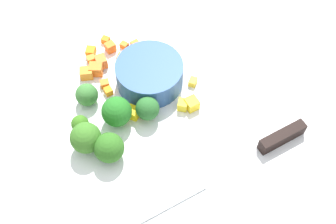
% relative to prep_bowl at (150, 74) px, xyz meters
% --- Properties ---
extents(ground_plane, '(4.00, 4.00, 0.00)m').
position_rel_prep_bowl_xyz_m(ground_plane, '(-0.07, -0.01, -0.03)').
color(ground_plane, '#A1968C').
extents(cutting_board, '(0.53, 0.39, 0.01)m').
position_rel_prep_bowl_xyz_m(cutting_board, '(-0.07, -0.01, -0.03)').
color(cutting_board, white).
rests_on(cutting_board, ground_plane).
extents(prep_bowl, '(0.10, 0.10, 0.04)m').
position_rel_prep_bowl_xyz_m(prep_bowl, '(0.00, 0.00, 0.00)').
color(prep_bowl, '#2C528A').
rests_on(prep_bowl, cutting_board).
extents(chef_knife, '(0.11, 0.34, 0.02)m').
position_rel_prep_bowl_xyz_m(chef_knife, '(-0.16, -0.08, -0.01)').
color(chef_knife, silver).
rests_on(chef_knife, cutting_board).
extents(carrot_dice_0, '(0.02, 0.02, 0.02)m').
position_rel_prep_bowl_xyz_m(carrot_dice_0, '(0.04, 0.08, -0.01)').
color(carrot_dice_0, orange).
rests_on(carrot_dice_0, cutting_board).
extents(carrot_dice_1, '(0.02, 0.02, 0.01)m').
position_rel_prep_bowl_xyz_m(carrot_dice_1, '(0.10, 0.05, -0.01)').
color(carrot_dice_1, orange).
rests_on(carrot_dice_1, cutting_board).
extents(carrot_dice_2, '(0.02, 0.02, 0.01)m').
position_rel_prep_bowl_xyz_m(carrot_dice_2, '(0.08, 0.03, -0.01)').
color(carrot_dice_2, orange).
rests_on(carrot_dice_2, cutting_board).
extents(carrot_dice_3, '(0.01, 0.01, 0.01)m').
position_rel_prep_bowl_xyz_m(carrot_dice_3, '(0.06, 0.08, -0.01)').
color(carrot_dice_3, orange).
rests_on(carrot_dice_3, cutting_board).
extents(carrot_dice_4, '(0.02, 0.02, 0.01)m').
position_rel_prep_bowl_xyz_m(carrot_dice_4, '(0.08, 0.08, -0.01)').
color(carrot_dice_4, orange).
rests_on(carrot_dice_4, cutting_board).
extents(carrot_dice_5, '(0.02, 0.02, 0.01)m').
position_rel_prep_bowl_xyz_m(carrot_dice_5, '(0.05, 0.03, -0.01)').
color(carrot_dice_5, orange).
rests_on(carrot_dice_5, cutting_board).
extents(carrot_dice_6, '(0.02, 0.02, 0.02)m').
position_rel_prep_bowl_xyz_m(carrot_dice_6, '(0.05, 0.07, -0.01)').
color(carrot_dice_6, orange).
rests_on(carrot_dice_6, cutting_board).
extents(carrot_dice_7, '(0.01, 0.01, 0.01)m').
position_rel_prep_bowl_xyz_m(carrot_dice_7, '(0.01, 0.07, -0.01)').
color(carrot_dice_7, orange).
rests_on(carrot_dice_7, cutting_board).
extents(carrot_dice_8, '(0.02, 0.02, 0.02)m').
position_rel_prep_bowl_xyz_m(carrot_dice_8, '(0.03, 0.09, -0.01)').
color(carrot_dice_8, orange).
rests_on(carrot_dice_8, cutting_board).
extents(carrot_dice_9, '(0.02, 0.02, 0.01)m').
position_rel_prep_bowl_xyz_m(carrot_dice_9, '(0.06, 0.00, -0.01)').
color(carrot_dice_9, orange).
rests_on(carrot_dice_9, cutting_board).
extents(carrot_dice_10, '(0.02, 0.02, 0.02)m').
position_rel_prep_bowl_xyz_m(carrot_dice_10, '(0.08, 0.05, -0.01)').
color(carrot_dice_10, orange).
rests_on(carrot_dice_10, cutting_board).
extents(carrot_dice_11, '(0.02, 0.02, 0.01)m').
position_rel_prep_bowl_xyz_m(carrot_dice_11, '(0.08, 0.01, -0.02)').
color(carrot_dice_11, orange).
rests_on(carrot_dice_11, cutting_board).
extents(carrot_dice_12, '(0.01, 0.01, 0.01)m').
position_rel_prep_bowl_xyz_m(carrot_dice_12, '(-0.01, 0.07, -0.01)').
color(carrot_dice_12, orange).
rests_on(carrot_dice_12, cutting_board).
extents(pepper_dice_0, '(0.02, 0.02, 0.02)m').
position_rel_prep_bowl_xyz_m(pepper_dice_0, '(-0.05, 0.04, -0.01)').
color(pepper_dice_0, yellow).
rests_on(pepper_dice_0, cutting_board).
extents(pepper_dice_1, '(0.02, 0.02, 0.01)m').
position_rel_prep_bowl_xyz_m(pepper_dice_1, '(-0.06, -0.04, -0.01)').
color(pepper_dice_1, yellow).
rests_on(pepper_dice_1, cutting_board).
extents(pepper_dice_2, '(0.02, 0.02, 0.01)m').
position_rel_prep_bowl_xyz_m(pepper_dice_2, '(-0.02, -0.06, -0.01)').
color(pepper_dice_2, yellow).
rests_on(pepper_dice_2, cutting_board).
extents(pepper_dice_3, '(0.02, 0.02, 0.02)m').
position_rel_prep_bowl_xyz_m(pepper_dice_3, '(-0.06, -0.05, -0.01)').
color(pepper_dice_3, yellow).
rests_on(pepper_dice_3, cutting_board).
extents(broccoli_floret_0, '(0.03, 0.03, 0.03)m').
position_rel_prep_bowl_xyz_m(broccoli_floret_0, '(-0.01, 0.10, -0.00)').
color(broccoli_floret_0, '#95AB58').
rests_on(broccoli_floret_0, cutting_board).
extents(broccoli_floret_1, '(0.02, 0.02, 0.03)m').
position_rel_prep_bowl_xyz_m(broccoli_floret_1, '(-0.06, 0.11, -0.00)').
color(broccoli_floret_1, '#93AB69').
rests_on(broccoli_floret_1, cutting_board).
extents(broccoli_floret_2, '(0.04, 0.04, 0.04)m').
position_rel_prep_bowl_xyz_m(broccoli_floret_2, '(-0.11, 0.08, 0.00)').
color(broccoli_floret_2, '#95B66A').
rests_on(broccoli_floret_2, cutting_board).
extents(broccoli_floret_3, '(0.04, 0.04, 0.05)m').
position_rel_prep_bowl_xyz_m(broccoli_floret_3, '(-0.06, 0.06, 0.00)').
color(broccoli_floret_3, '#91B76B').
rests_on(broccoli_floret_3, cutting_board).
extents(broccoli_floret_4, '(0.03, 0.03, 0.04)m').
position_rel_prep_bowl_xyz_m(broccoli_floret_4, '(-0.06, 0.02, 0.00)').
color(broccoli_floret_4, '#94B364').
rests_on(broccoli_floret_4, cutting_board).
extents(broccoli_floret_5, '(0.04, 0.04, 0.05)m').
position_rel_prep_bowl_xyz_m(broccoli_floret_5, '(-0.09, 0.11, 0.01)').
color(broccoli_floret_5, '#86BD65').
rests_on(broccoli_floret_5, cutting_board).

